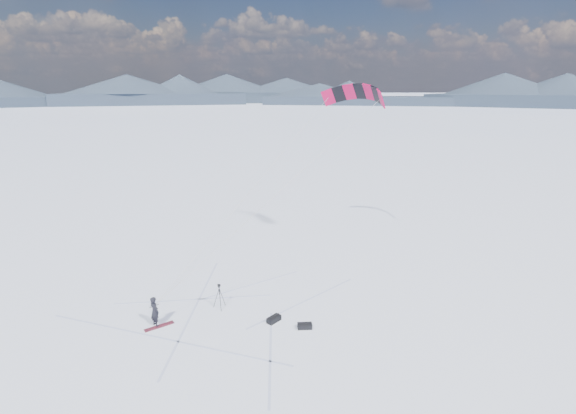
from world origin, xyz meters
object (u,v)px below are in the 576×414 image
gear_bag_a (274,319)px  snowkiter (156,325)px  tripod (219,293)px  gear_bag_b (305,326)px  snowboard (159,326)px

gear_bag_a → snowkiter: bearing=134.1°
snowkiter → tripod: size_ratio=1.13×
gear_bag_a → gear_bag_b: gear_bag_a is taller
snowboard → gear_bag_a: gear_bag_a is taller
snowkiter → gear_bag_a: (5.68, -2.68, 0.16)m
tripod → gear_bag_b: size_ratio=1.76×
snowkiter → tripod: bearing=-109.1°
snowboard → gear_bag_b: bearing=-36.5°
snowkiter → gear_bag_a: 6.28m
snowkiter → gear_bag_b: snowkiter is taller
snowboard → gear_bag_b: 7.71m
tripod → gear_bag_b: bearing=-72.7°
snowboard → gear_bag_a: bearing=-30.7°
snowkiter → snowboard: snowkiter is taller
snowboard → snowkiter: bearing=112.0°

